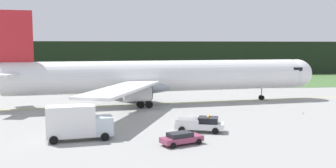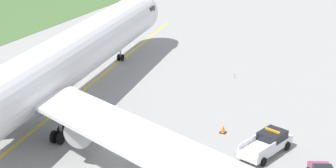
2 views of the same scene
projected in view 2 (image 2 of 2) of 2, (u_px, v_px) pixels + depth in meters
The scene contains 6 objects.
ground at pixel (109, 148), 47.48m from camera, with size 320.00×320.00×0.00m, color #979794.
taxiway_centerline_main at pixel (47, 120), 53.23m from camera, with size 82.58×0.30×0.01m, color yellow.
airliner at pixel (40, 77), 50.96m from camera, with size 61.68×44.53×15.76m.
ops_pickup_truck at pixel (267, 143), 46.47m from camera, with size 6.09×3.67×1.94m.
apron_cone at pixel (223, 129), 50.34m from camera, with size 0.61×0.61×0.77m.
taxiway_edge_light_east at pixel (235, 76), 64.55m from camera, with size 0.12×0.12×0.43m.
Camera 2 is at (-35.63, -23.21, 22.55)m, focal length 56.29 mm.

